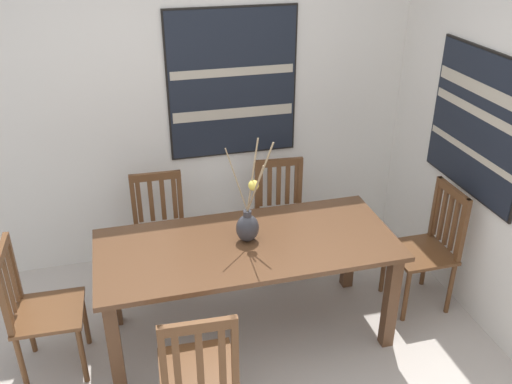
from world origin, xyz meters
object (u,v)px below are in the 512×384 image
Objects in this scene: centerpiece_vase at (248,223)px; chair_1 at (429,245)px; chair_3 at (38,309)px; dining_table at (247,257)px; painting_on_back_wall at (232,84)px; painting_on_side_wall at (478,123)px; chair_2 at (160,230)px; chair_0 at (281,213)px; chair_4 at (199,373)px.

centerpiece_vase reaches higher than chair_1.
centerpiece_vase is 0.73× the size of chair_3.
centerpiece_vase is at bearing 63.35° from dining_table.
chair_1 is 0.81× the size of painting_on_back_wall.
painting_on_back_wall is 1.84m from painting_on_side_wall.
centerpiece_vase is 1.31m from painting_on_back_wall.
chair_2 is at bearing 157.97° from chair_1.
dining_table is 0.95m from chair_2.
chair_3 reaches higher than chair_2.
chair_2 is at bearing -179.53° from chair_0.
chair_3 is 1.00× the size of chair_4.
painting_on_side_wall is (1.46, -1.11, -0.07)m from painting_on_back_wall.
chair_4 is (-0.48, -0.80, -0.41)m from centerpiece_vase.
chair_2 is (-0.99, -0.01, -0.00)m from chair_0.
chair_3 is (-1.34, 0.01, -0.17)m from dining_table.
dining_table is 2.83× the size of centerpiece_vase.
chair_4 is at bearing -120.87° from centerpiece_vase.
painting_on_side_wall is (2.99, 0.08, 0.92)m from chair_3.
painting_on_back_wall is at bearing 126.60° from chair_0.
painting_on_back_wall is (1.53, 1.19, 0.98)m from chair_3.
chair_3 is (-2.73, -0.01, -0.01)m from chair_1.
chair_0 is 0.99m from chair_2.
chair_3 is at bearing 138.42° from chair_4.
chair_2 is at bearing -148.99° from painting_on_back_wall.
painting_on_back_wall is (-1.20, 1.18, 0.97)m from chair_1.
painting_on_back_wall reaches higher than centerpiece_vase.
chair_3 and chair_4 have the same top height.
centerpiece_vase is 1.02m from chair_4.
painting_on_side_wall reaches higher than dining_table.
dining_table is at bearing -116.65° from centerpiece_vase.
chair_2 is 1.56m from chair_4.
dining_table is 1.39m from chair_1.
chair_0 is 0.95× the size of chair_4.
painting_on_back_wall is at bearing 31.01° from chair_2.
centerpiece_vase is 0.77× the size of chair_2.
chair_0 is 0.76× the size of painting_on_back_wall.
centerpiece_vase is at bearing 0.76° from chair_3.
painting_on_back_wall is at bearing 71.84° from chair_4.
chair_0 is (0.47, 0.76, -0.41)m from centerpiece_vase.
chair_2 is (-0.51, 0.78, -0.17)m from dining_table.
centerpiece_vase is at bearing 59.13° from chair_4.
painting_on_back_wall is at bearing 37.89° from chair_3.
chair_0 is 1.99m from chair_3.
painting_on_back_wall reaches higher than chair_3.
chair_3 is 1.18m from chair_4.
chair_1 is 1.94m from painting_on_back_wall.
centerpiece_vase is (0.01, 0.03, 0.24)m from dining_table.
chair_1 is 2.04m from chair_2.
chair_2 is 1.14m from chair_3.
centerpiece_vase is at bearing -55.50° from chair_2.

